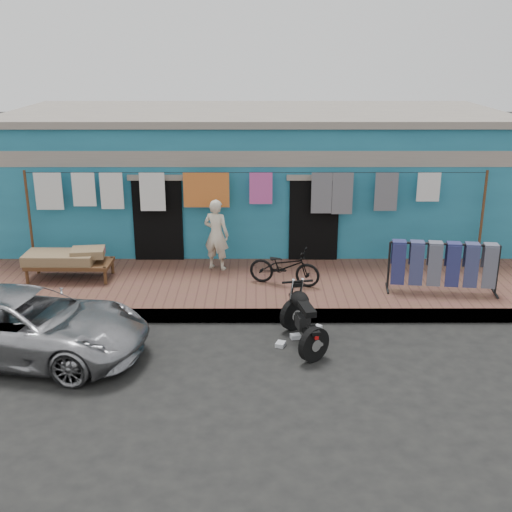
# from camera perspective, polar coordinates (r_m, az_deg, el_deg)

# --- Properties ---
(ground) EXTENTS (80.00, 80.00, 0.00)m
(ground) POSITION_cam_1_polar(r_m,az_deg,el_deg) (10.66, 0.01, -9.30)
(ground) COLOR black
(ground) RESTS_ON ground
(sidewalk) EXTENTS (28.00, 3.00, 0.25)m
(sidewalk) POSITION_cam_1_polar(r_m,az_deg,el_deg) (13.34, -0.00, -2.82)
(sidewalk) COLOR brown
(sidewalk) RESTS_ON ground
(curb) EXTENTS (28.00, 0.10, 0.25)m
(curb) POSITION_cam_1_polar(r_m,az_deg,el_deg) (12.00, 0.00, -5.33)
(curb) COLOR gray
(curb) RESTS_ON ground
(building) EXTENTS (12.20, 5.20, 3.36)m
(building) POSITION_cam_1_polar(r_m,az_deg,el_deg) (16.75, -0.02, 7.15)
(building) COLOR #236C88
(building) RESTS_ON ground
(clothesline) EXTENTS (10.06, 0.06, 2.10)m
(clothesline) POSITION_cam_1_polar(r_m,az_deg,el_deg) (14.05, -2.32, 5.49)
(clothesline) COLOR brown
(clothesline) RESTS_ON sidewalk
(car) EXTENTS (4.38, 2.55, 1.16)m
(car) POSITION_cam_1_polar(r_m,az_deg,el_deg) (11.23, -19.82, -5.70)
(car) COLOR #A5A5AA
(car) RESTS_ON ground
(seated_person) EXTENTS (0.66, 0.55, 1.56)m
(seated_person) POSITION_cam_1_polar(r_m,az_deg,el_deg) (13.86, -3.55, 1.91)
(seated_person) COLOR beige
(seated_person) RESTS_ON sidewalk
(bicycle) EXTENTS (1.54, 0.91, 0.94)m
(bicycle) POSITION_cam_1_polar(r_m,az_deg,el_deg) (13.02, 2.55, -0.59)
(bicycle) COLOR black
(bicycle) RESTS_ON sidewalk
(motorcycle) EXTENTS (1.18, 1.79, 1.02)m
(motorcycle) POSITION_cam_1_polar(r_m,az_deg,el_deg) (11.02, 4.26, -5.45)
(motorcycle) COLOR black
(motorcycle) RESTS_ON ground
(charpoy) EXTENTS (1.85, 0.92, 0.61)m
(charpoy) POSITION_cam_1_polar(r_m,az_deg,el_deg) (13.95, -16.20, -0.74)
(charpoy) COLOR brown
(charpoy) RESTS_ON sidewalk
(jeans_rack) EXTENTS (2.31, 0.98, 1.06)m
(jeans_rack) POSITION_cam_1_polar(r_m,az_deg,el_deg) (13.14, 16.27, -0.90)
(jeans_rack) COLOR black
(jeans_rack) RESTS_ON sidewalk
(litter_a) EXTENTS (0.20, 0.17, 0.08)m
(litter_a) POSITION_cam_1_polar(r_m,az_deg,el_deg) (11.42, 3.53, -7.14)
(litter_a) COLOR silver
(litter_a) RESTS_ON ground
(litter_b) EXTENTS (0.19, 0.20, 0.08)m
(litter_b) POSITION_cam_1_polar(r_m,az_deg,el_deg) (11.77, 5.46, -6.37)
(litter_b) COLOR silver
(litter_b) RESTS_ON ground
(litter_c) EXTENTS (0.20, 0.22, 0.07)m
(litter_c) POSITION_cam_1_polar(r_m,az_deg,el_deg) (11.13, 2.20, -7.84)
(litter_c) COLOR silver
(litter_c) RESTS_ON ground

